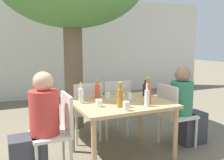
{
  "coord_description": "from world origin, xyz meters",
  "views": [
    {
      "loc": [
        -1.43,
        -2.82,
        1.52
      ],
      "look_at": [
        0.0,
        0.3,
        1.01
      ],
      "focal_mm": 40.0,
      "sensor_mm": 36.0,
      "label": 1
    }
  ],
  "objects_px": {
    "patio_chair_1": "(173,111)",
    "amber_bottle_2": "(120,97)",
    "drinking_glass_1": "(99,103)",
    "dining_table_front": "(122,109)",
    "water_bottle_5": "(81,95)",
    "drinking_glass_2": "(130,97)",
    "patio_chair_0": "(58,128)",
    "person_seated_1": "(186,110)",
    "drinking_glass_3": "(121,99)",
    "drinking_glass_0": "(108,96)",
    "drinking_glass_4": "(126,106)",
    "patio_chair_3": "(115,105)",
    "soda_bottle_4": "(97,91)",
    "person_seated_0": "(37,130)",
    "water_bottle_0": "(147,98)",
    "wine_bottle_3": "(145,89)",
    "soda_bottle_1": "(148,93)",
    "patio_chair_2": "(86,108)"
  },
  "relations": [
    {
      "from": "drinking_glass_0",
      "to": "drinking_glass_4",
      "type": "bearing_deg",
      "value": -94.47
    },
    {
      "from": "amber_bottle_2",
      "to": "drinking_glass_1",
      "type": "bearing_deg",
      "value": 150.63
    },
    {
      "from": "wine_bottle_3",
      "to": "patio_chair_1",
      "type": "bearing_deg",
      "value": -27.61
    },
    {
      "from": "patio_chair_2",
      "to": "drinking_glass_1",
      "type": "bearing_deg",
      "value": 82.23
    },
    {
      "from": "patio_chair_2",
      "to": "person_seated_0",
      "type": "height_order",
      "value": "person_seated_0"
    },
    {
      "from": "person_seated_1",
      "to": "soda_bottle_1",
      "type": "height_order",
      "value": "person_seated_1"
    },
    {
      "from": "person_seated_1",
      "to": "drinking_glass_3",
      "type": "height_order",
      "value": "person_seated_1"
    },
    {
      "from": "dining_table_front",
      "to": "amber_bottle_2",
      "type": "relative_size",
      "value": 3.96
    },
    {
      "from": "water_bottle_5",
      "to": "drinking_glass_4",
      "type": "distance_m",
      "value": 0.66
    },
    {
      "from": "water_bottle_0",
      "to": "wine_bottle_3",
      "type": "bearing_deg",
      "value": 60.31
    },
    {
      "from": "amber_bottle_2",
      "to": "drinking_glass_1",
      "type": "distance_m",
      "value": 0.27
    },
    {
      "from": "person_seated_0",
      "to": "wine_bottle_3",
      "type": "height_order",
      "value": "person_seated_0"
    },
    {
      "from": "patio_chair_0",
      "to": "drinking_glass_3",
      "type": "relative_size",
      "value": 7.83
    },
    {
      "from": "soda_bottle_4",
      "to": "water_bottle_5",
      "type": "height_order",
      "value": "water_bottle_5"
    },
    {
      "from": "water_bottle_5",
      "to": "drinking_glass_1",
      "type": "xyz_separation_m",
      "value": [
        0.14,
        -0.26,
        -0.06
      ]
    },
    {
      "from": "patio_chair_1",
      "to": "drinking_glass_2",
      "type": "height_order",
      "value": "patio_chair_1"
    },
    {
      "from": "drinking_glass_1",
      "to": "dining_table_front",
      "type": "bearing_deg",
      "value": 15.16
    },
    {
      "from": "patio_chair_0",
      "to": "amber_bottle_2",
      "type": "relative_size",
      "value": 3.02
    },
    {
      "from": "person_seated_1",
      "to": "drinking_glass_0",
      "type": "distance_m",
      "value": 1.23
    },
    {
      "from": "dining_table_front",
      "to": "patio_chair_0",
      "type": "height_order",
      "value": "patio_chair_0"
    },
    {
      "from": "person_seated_1",
      "to": "drinking_glass_1",
      "type": "relative_size",
      "value": 13.64
    },
    {
      "from": "patio_chair_1",
      "to": "amber_bottle_2",
      "type": "distance_m",
      "value": 1.05
    },
    {
      "from": "amber_bottle_2",
      "to": "drinking_glass_1",
      "type": "xyz_separation_m",
      "value": [
        -0.22,
        0.13,
        -0.08
      ]
    },
    {
      "from": "patio_chair_3",
      "to": "drinking_glass_0",
      "type": "height_order",
      "value": "patio_chair_3"
    },
    {
      "from": "patio_chair_3",
      "to": "dining_table_front",
      "type": "bearing_deg",
      "value": 71.38
    },
    {
      "from": "soda_bottle_1",
      "to": "water_bottle_5",
      "type": "distance_m",
      "value": 0.86
    },
    {
      "from": "patio_chair_0",
      "to": "amber_bottle_2",
      "type": "bearing_deg",
      "value": 72.64
    },
    {
      "from": "drinking_glass_1",
      "to": "drinking_glass_3",
      "type": "height_order",
      "value": "drinking_glass_3"
    },
    {
      "from": "person_seated_0",
      "to": "drinking_glass_2",
      "type": "relative_size",
      "value": 10.53
    },
    {
      "from": "dining_table_front",
      "to": "person_seated_1",
      "type": "distance_m",
      "value": 1.09
    },
    {
      "from": "amber_bottle_2",
      "to": "soda_bottle_4",
      "type": "distance_m",
      "value": 0.62
    },
    {
      "from": "dining_table_front",
      "to": "patio_chair_0",
      "type": "xyz_separation_m",
      "value": [
        -0.84,
        0.0,
        -0.14
      ]
    },
    {
      "from": "patio_chair_3",
      "to": "drinking_glass_2",
      "type": "distance_m",
      "value": 0.8
    },
    {
      "from": "patio_chair_3",
      "to": "soda_bottle_4",
      "type": "distance_m",
      "value": 0.62
    },
    {
      "from": "drinking_glass_2",
      "to": "drinking_glass_0",
      "type": "bearing_deg",
      "value": 126.99
    },
    {
      "from": "person_seated_1",
      "to": "water_bottle_0",
      "type": "height_order",
      "value": "person_seated_1"
    },
    {
      "from": "drinking_glass_0",
      "to": "person_seated_0",
      "type": "bearing_deg",
      "value": -165.83
    },
    {
      "from": "amber_bottle_2",
      "to": "drinking_glass_3",
      "type": "height_order",
      "value": "amber_bottle_2"
    },
    {
      "from": "soda_bottle_1",
      "to": "patio_chair_0",
      "type": "bearing_deg",
      "value": 170.12
    },
    {
      "from": "amber_bottle_2",
      "to": "water_bottle_5",
      "type": "relative_size",
      "value": 1.16
    },
    {
      "from": "patio_chair_1",
      "to": "drinking_glass_2",
      "type": "bearing_deg",
      "value": 91.29
    },
    {
      "from": "wine_bottle_3",
      "to": "water_bottle_5",
      "type": "xyz_separation_m",
      "value": [
        -0.97,
        -0.02,
        0.01
      ]
    },
    {
      "from": "amber_bottle_2",
      "to": "water_bottle_0",
      "type": "bearing_deg",
      "value": -17.72
    },
    {
      "from": "water_bottle_0",
      "to": "wine_bottle_3",
      "type": "height_order",
      "value": "water_bottle_0"
    },
    {
      "from": "patio_chair_3",
      "to": "water_bottle_0",
      "type": "distance_m",
      "value": 1.1
    },
    {
      "from": "dining_table_front",
      "to": "drinking_glass_2",
      "type": "bearing_deg",
      "value": -8.45
    },
    {
      "from": "patio_chair_0",
      "to": "water_bottle_5",
      "type": "distance_m",
      "value": 0.5
    },
    {
      "from": "patio_chair_0",
      "to": "drinking_glass_0",
      "type": "height_order",
      "value": "patio_chair_0"
    },
    {
      "from": "patio_chair_1",
      "to": "amber_bottle_2",
      "type": "relative_size",
      "value": 3.02
    },
    {
      "from": "patio_chair_3",
      "to": "drinking_glass_1",
      "type": "relative_size",
      "value": 10.69
    }
  ]
}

